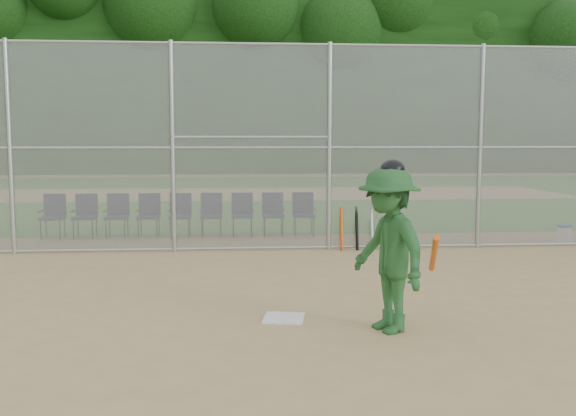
{
  "coord_description": "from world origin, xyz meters",
  "views": [
    {
      "loc": [
        -0.78,
        -7.34,
        2.16
      ],
      "look_at": [
        0.0,
        2.5,
        1.1
      ],
      "focal_mm": 40.0,
      "sensor_mm": 36.0,
      "label": 1
    }
  ],
  "objects": [
    {
      "name": "ground",
      "position": [
        0.0,
        0.0,
        0.0
      ],
      "size": [
        100.0,
        100.0,
        0.0
      ],
      "primitive_type": "plane",
      "color": "tan",
      "rests_on": "ground"
    },
    {
      "name": "grass_strip",
      "position": [
        0.0,
        18.0,
        0.01
      ],
      "size": [
        100.0,
        100.0,
        0.0
      ],
      "primitive_type": "plane",
      "color": "#29661E",
      "rests_on": "ground"
    },
    {
      "name": "dirt_patch_far",
      "position": [
        0.0,
        18.0,
        0.01
      ],
      "size": [
        24.0,
        24.0,
        0.0
      ],
      "primitive_type": "plane",
      "color": "tan",
      "rests_on": "ground"
    },
    {
      "name": "backstop_fence",
      "position": [
        0.0,
        5.0,
        2.07
      ],
      "size": [
        16.09,
        0.09,
        4.0
      ],
      "color": "gray",
      "rests_on": "ground"
    },
    {
      "name": "treeline",
      "position": [
        0.0,
        20.0,
        5.5
      ],
      "size": [
        81.0,
        60.0,
        11.0
      ],
      "color": "black",
      "rests_on": "ground"
    },
    {
      "name": "home_plate",
      "position": [
        -0.23,
        0.2,
        0.01
      ],
      "size": [
        0.56,
        0.56,
        0.02
      ],
      "primitive_type": "cube",
      "rotation": [
        0.0,
        0.0,
        -0.18
      ],
      "color": "silver",
      "rests_on": "ground"
    },
    {
      "name": "batter_at_plate",
      "position": [
        0.9,
        -0.37,
        0.94
      ],
      "size": [
        1.07,
        1.46,
        1.94
      ],
      "color": "#205225",
      "rests_on": "ground"
    },
    {
      "name": "water_cooler",
      "position": [
        6.04,
        5.44,
        0.19
      ],
      "size": [
        0.3,
        0.3,
        0.38
      ],
      "color": "white",
      "rests_on": "ground"
    },
    {
      "name": "spare_bats",
      "position": [
        1.7,
        4.95,
        0.42
      ],
      "size": [
        0.96,
        0.29,
        0.85
      ],
      "color": "#D84C14",
      "rests_on": "ground"
    },
    {
      "name": "chair_0",
      "position": [
        -4.8,
        6.88,
        0.48
      ],
      "size": [
        0.54,
        0.52,
        0.96
      ],
      "primitive_type": null,
      "color": "#0F1C39",
      "rests_on": "ground"
    },
    {
      "name": "chair_1",
      "position": [
        -4.12,
        6.88,
        0.48
      ],
      "size": [
        0.54,
        0.52,
        0.96
      ],
      "primitive_type": null,
      "color": "#0F1C39",
      "rests_on": "ground"
    },
    {
      "name": "chair_2",
      "position": [
        -3.43,
        6.88,
        0.48
      ],
      "size": [
        0.54,
        0.52,
        0.96
      ],
      "primitive_type": null,
      "color": "#0F1C39",
      "rests_on": "ground"
    },
    {
      "name": "chair_3",
      "position": [
        -2.74,
        6.88,
        0.48
      ],
      "size": [
        0.54,
        0.52,
        0.96
      ],
      "primitive_type": null,
      "color": "#0F1C39",
      "rests_on": "ground"
    },
    {
      "name": "chair_4",
      "position": [
        -2.05,
        6.88,
        0.48
      ],
      "size": [
        0.54,
        0.52,
        0.96
      ],
      "primitive_type": null,
      "color": "#0F1C39",
      "rests_on": "ground"
    },
    {
      "name": "chair_5",
      "position": [
        -1.36,
        6.88,
        0.48
      ],
      "size": [
        0.54,
        0.52,
        0.96
      ],
      "primitive_type": null,
      "color": "#0F1C39",
      "rests_on": "ground"
    },
    {
      "name": "chair_6",
      "position": [
        -0.67,
        6.88,
        0.48
      ],
      "size": [
        0.54,
        0.52,
        0.96
      ],
      "primitive_type": null,
      "color": "#0F1C39",
      "rests_on": "ground"
    },
    {
      "name": "chair_7",
      "position": [
        0.01,
        6.88,
        0.48
      ],
      "size": [
        0.54,
        0.52,
        0.96
      ],
      "primitive_type": null,
      "color": "#0F1C39",
      "rests_on": "ground"
    },
    {
      "name": "chair_8",
      "position": [
        0.7,
        6.88,
        0.48
      ],
      "size": [
        0.54,
        0.52,
        0.96
      ],
      "primitive_type": null,
      "color": "#0F1C39",
      "rests_on": "ground"
    }
  ]
}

